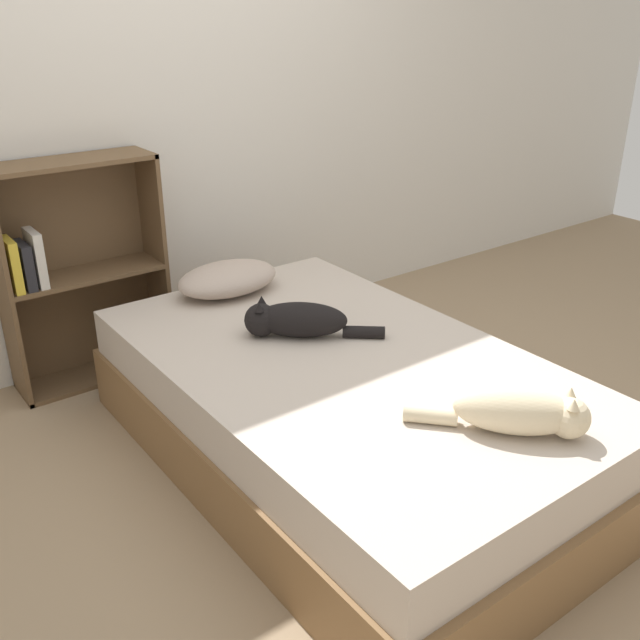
# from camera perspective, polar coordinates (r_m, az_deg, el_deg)

# --- Properties ---
(ground_plane) EXTENTS (8.00, 8.00, 0.00)m
(ground_plane) POSITION_cam_1_polar(r_m,az_deg,el_deg) (2.86, 1.83, -11.08)
(ground_plane) COLOR #997F60
(wall_back) EXTENTS (8.00, 0.06, 2.50)m
(wall_back) POSITION_cam_1_polar(r_m,az_deg,el_deg) (3.57, -12.85, 17.26)
(wall_back) COLOR silver
(wall_back) RESTS_ON ground_plane
(bed) EXTENTS (1.20, 2.00, 0.45)m
(bed) POSITION_cam_1_polar(r_m,az_deg,el_deg) (2.73, 1.89, -7.31)
(bed) COLOR brown
(bed) RESTS_ON ground_plane
(pillow) EXTENTS (0.47, 0.31, 0.13)m
(pillow) POSITION_cam_1_polar(r_m,az_deg,el_deg) (3.21, -7.39, 3.31)
(pillow) COLOR #B29E8E
(pillow) RESTS_ON bed
(cat_light) EXTENTS (0.42, 0.45, 0.15)m
(cat_light) POSITION_cam_1_polar(r_m,az_deg,el_deg) (2.24, 15.83, -7.10)
(cat_light) COLOR beige
(cat_light) RESTS_ON bed
(cat_dark) EXTENTS (0.45, 0.40, 0.15)m
(cat_dark) POSITION_cam_1_polar(r_m,az_deg,el_deg) (2.76, -2.15, -0.01)
(cat_dark) COLOR black
(cat_dark) RESTS_ON bed
(bookshelf) EXTENTS (0.72, 0.26, 1.03)m
(bookshelf) POSITION_cam_1_polar(r_m,az_deg,el_deg) (3.42, -19.01, 3.77)
(bookshelf) COLOR brown
(bookshelf) RESTS_ON ground_plane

